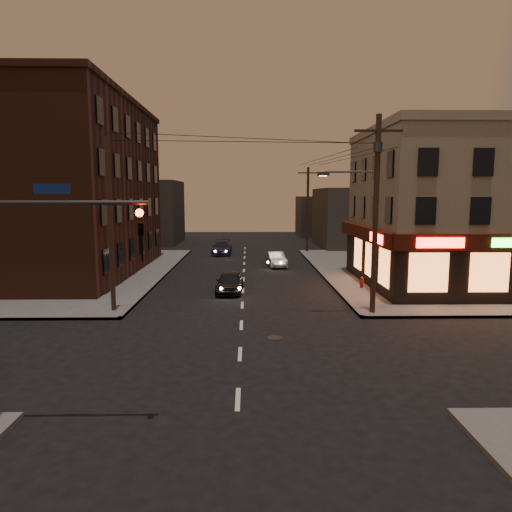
{
  "coord_description": "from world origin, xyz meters",
  "views": [
    {
      "loc": [
        0.31,
        -17.22,
        6.19
      ],
      "look_at": [
        0.73,
        5.15,
        3.2
      ],
      "focal_mm": 32.0,
      "sensor_mm": 36.0,
      "label": 1
    }
  ],
  "objects_px": {
    "sedan_far": "(222,248)",
    "fire_hydrant": "(362,282)",
    "sedan_mid": "(276,259)",
    "sedan_near": "(230,282)"
  },
  "relations": [
    {
      "from": "sedan_far",
      "to": "fire_hydrant",
      "type": "height_order",
      "value": "sedan_far"
    },
    {
      "from": "sedan_mid",
      "to": "sedan_near",
      "type": "bearing_deg",
      "value": -115.92
    },
    {
      "from": "sedan_mid",
      "to": "sedan_far",
      "type": "relative_size",
      "value": 0.8
    },
    {
      "from": "sedan_far",
      "to": "fire_hydrant",
      "type": "distance_m",
      "value": 20.89
    },
    {
      "from": "sedan_near",
      "to": "sedan_mid",
      "type": "bearing_deg",
      "value": 74.07
    },
    {
      "from": "sedan_mid",
      "to": "fire_hydrant",
      "type": "distance_m",
      "value": 11.21
    },
    {
      "from": "fire_hydrant",
      "to": "sedan_far",
      "type": "bearing_deg",
      "value": 119.18
    },
    {
      "from": "sedan_mid",
      "to": "fire_hydrant",
      "type": "height_order",
      "value": "sedan_mid"
    },
    {
      "from": "sedan_mid",
      "to": "fire_hydrant",
      "type": "xyz_separation_m",
      "value": [
        5.02,
        -10.02,
        -0.1
      ]
    },
    {
      "from": "sedan_near",
      "to": "fire_hydrant",
      "type": "relative_size",
      "value": 5.55
    }
  ]
}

